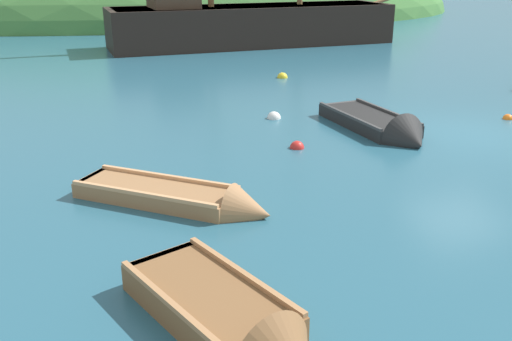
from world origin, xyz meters
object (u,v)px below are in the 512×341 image
sailing_ship (250,30)px  rowboat_portside (232,325)px  rowboat_near_dock (383,129)px  rowboat_outer_left (186,201)px  buoy_orange (508,119)px  buoy_red (297,148)px  buoy_yellow (282,78)px  buoy_white (274,118)px

sailing_ship → rowboat_portside: bearing=-109.7°
rowboat_near_dock → rowboat_outer_left: bearing=-67.9°
buoy_orange → buoy_red: bearing=-173.0°
rowboat_portside → buoy_yellow: rowboat_portside is taller
buoy_red → buoy_orange: size_ratio=1.23×
sailing_ship → rowboat_outer_left: sailing_ship is taller
rowboat_near_dock → buoy_white: size_ratio=9.94×
rowboat_outer_left → sailing_ship: bearing=109.3°
buoy_red → buoy_yellow: 8.46m
buoy_white → sailing_ship: bearing=77.2°
rowboat_portside → buoy_yellow: (5.54, 14.60, -0.13)m
rowboat_portside → buoy_yellow: size_ratio=8.14×
buoy_orange → buoy_yellow: buoy_yellow is taller
buoy_yellow → rowboat_portside: bearing=-110.8°
rowboat_near_dock → buoy_white: bearing=-140.2°
rowboat_portside → rowboat_near_dock: size_ratio=0.83×
buoy_yellow → buoy_white: bearing=-110.9°
rowboat_near_dock → rowboat_portside: bearing=-46.2°
buoy_red → buoy_orange: buoy_red is taller
sailing_ship → rowboat_near_dock: sailing_ship is taller
buoy_red → rowboat_portside: bearing=-116.1°
buoy_red → buoy_yellow: buoy_yellow is taller
sailing_ship → buoy_orange: bearing=-82.7°
rowboat_outer_left → rowboat_near_dock: 6.45m
buoy_red → buoy_orange: bearing=7.0°
rowboat_near_dock → buoy_yellow: 7.56m
sailing_ship → rowboat_near_dock: bearing=-97.0°
rowboat_near_dock → buoy_orange: rowboat_near_dock is taller
buoy_red → buoy_orange: 6.62m
rowboat_outer_left → buoy_red: (3.08, 2.58, -0.08)m
sailing_ship → buoy_red: sailing_ship is taller
buoy_red → sailing_ship: bearing=78.3°
buoy_white → buoy_yellow: 5.82m
rowboat_portside → buoy_red: rowboat_portside is taller
rowboat_portside → rowboat_near_dock: 9.08m
rowboat_near_dock → buoy_yellow: size_ratio=9.75×
buoy_orange → buoy_yellow: size_ratio=0.70×
buoy_orange → buoy_yellow: 8.44m
sailing_ship → buoy_yellow: 8.76m
buoy_white → buoy_red: size_ratio=1.14×
sailing_ship → buoy_orange: (3.09, -15.97, -0.78)m
sailing_ship → buoy_red: 17.15m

